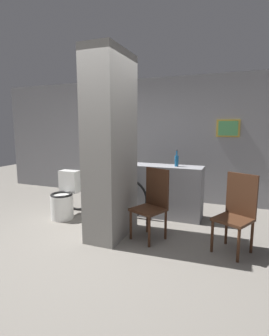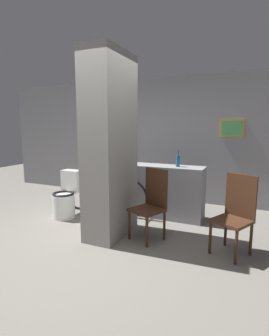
{
  "view_description": "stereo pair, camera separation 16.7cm",
  "coord_description": "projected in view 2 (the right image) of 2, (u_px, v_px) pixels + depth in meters",
  "views": [
    {
      "loc": [
        1.71,
        -2.86,
        1.59
      ],
      "look_at": [
        0.23,
        0.85,
        0.95
      ],
      "focal_mm": 28.0,
      "sensor_mm": 36.0,
      "label": 1
    },
    {
      "loc": [
        1.87,
        -2.8,
        1.59
      ],
      "look_at": [
        0.23,
        0.85,
        0.95
      ],
      "focal_mm": 28.0,
      "sensor_mm": 36.0,
      "label": 2
    }
  ],
  "objects": [
    {
      "name": "chair_near_pillar",
      "position": [
        151.0,
        202.0,
        3.7
      ],
      "size": [
        0.53,
        0.53,
        1.0
      ],
      "rotation": [
        0.0,
        0.0,
        -0.4
      ],
      "color": "#422616",
      "rests_on": "ground_plane"
    },
    {
      "name": "wall_back",
      "position": [
        158.0,
        140.0,
        5.69
      ],
      "size": [
        8.0,
        0.09,
        2.6
      ],
      "color": "gray",
      "rests_on": "ground_plane"
    },
    {
      "name": "pillar_center",
      "position": [
        110.0,
        147.0,
        3.72
      ],
      "size": [
        0.49,
        0.9,
        2.6
      ],
      "color": "gray",
      "rests_on": "ground_plane"
    },
    {
      "name": "toilet",
      "position": [
        66.0,
        198.0,
        4.63
      ],
      "size": [
        0.39,
        0.55,
        0.81
      ],
      "color": "white",
      "rests_on": "ground_plane"
    },
    {
      "name": "ground_plane",
      "position": [
        93.0,
        246.0,
        3.53
      ],
      "size": [
        14.0,
        14.0,
        0.0
      ],
      "primitive_type": "plane",
      "color": "slate"
    },
    {
      "name": "bottle_tall",
      "position": [
        178.0,
        160.0,
        4.41
      ],
      "size": [
        0.06,
        0.06,
        0.29
      ],
      "color": "#19598C",
      "rests_on": "counter_shelf"
    },
    {
      "name": "bicycle",
      "position": [
        103.0,
        194.0,
        4.78
      ],
      "size": [
        1.78,
        0.42,
        0.75
      ],
      "color": "black",
      "rests_on": "ground_plane"
    },
    {
      "name": "chair_by_doorway",
      "position": [
        236.0,
        212.0,
        3.26
      ],
      "size": [
        0.54,
        0.54,
        1.0
      ],
      "rotation": [
        0.0,
        0.0,
        -0.46
      ],
      "color": "#422616",
      "rests_on": "ground_plane"
    },
    {
      "name": "counter_shelf",
      "position": [
        162.0,
        191.0,
        4.62
      ],
      "size": [
        1.45,
        0.44,
        0.91
      ],
      "color": "gray",
      "rests_on": "ground_plane"
    }
  ]
}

